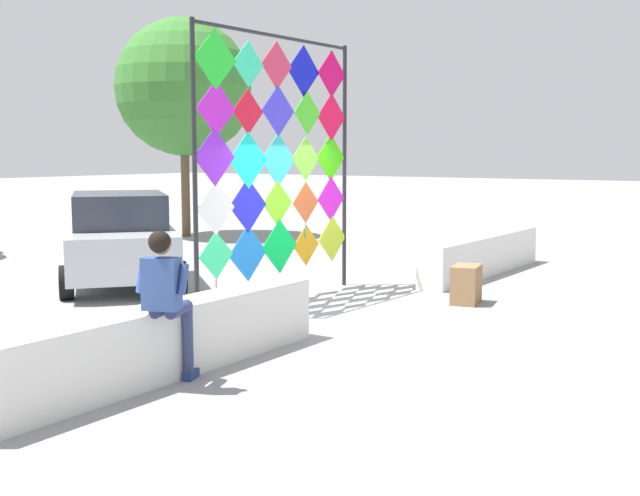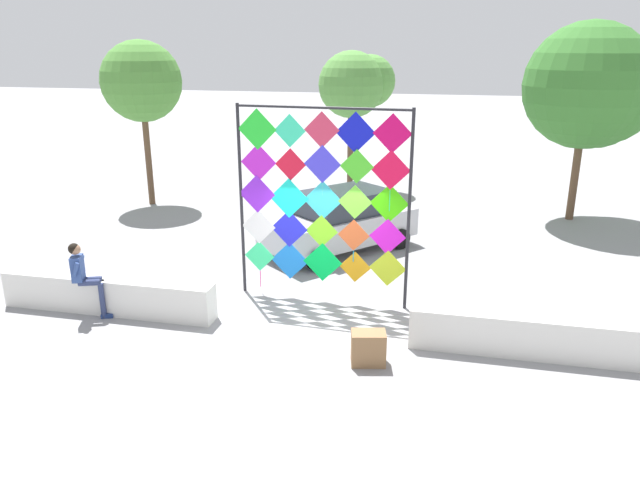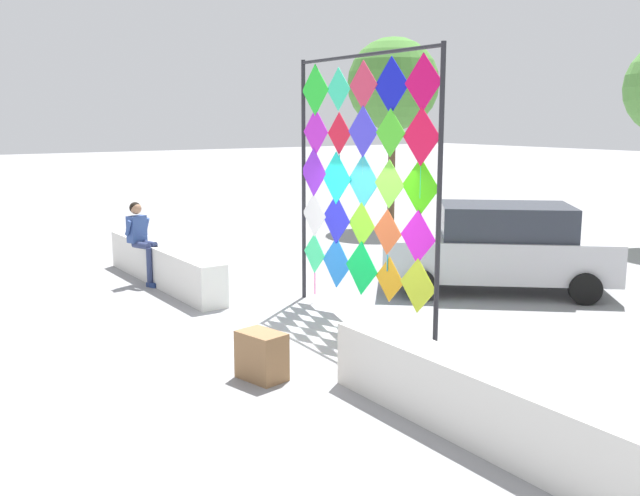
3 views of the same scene
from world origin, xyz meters
The scene contains 10 objects.
ground centered at (0.00, 0.00, 0.00)m, with size 120.00×120.00×0.00m, color gray.
plaza_ledge_left centered at (-4.31, -0.33, 0.38)m, with size 4.67×0.50×0.77m, color silver.
plaza_ledge_right centered at (4.31, -0.33, 0.38)m, with size 4.67×0.50×0.77m, color silver.
kite_display_rack centered at (-0.10, 1.32, 2.37)m, with size 3.73×0.23×4.21m.
seated_vendor centered at (-4.56, -0.66, 0.96)m, with size 0.77×0.61×1.61m.
parked_car centered at (-0.34, 4.74, 0.83)m, with size 4.10×4.39×1.64m.
cardboard_box_large centered at (1.34, -1.29, 0.30)m, with size 0.60×0.39×0.61m, color olive.
tree_broadleaf centered at (-7.71, 8.25, 4.15)m, with size 2.67×2.67×5.52m.
tree_far_right centered at (-1.30, 12.05, 3.91)m, with size 2.76×2.75×5.16m.
tree_palm_like centered at (6.45, 9.47, 3.99)m, with size 3.88×3.79×6.07m.
Camera 2 is at (2.62, -10.74, 5.36)m, focal length 34.01 mm.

